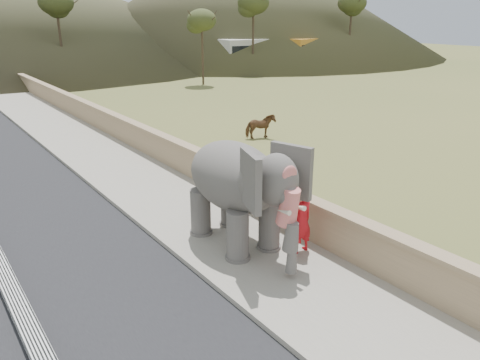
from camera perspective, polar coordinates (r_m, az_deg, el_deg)
name	(u,v)px	position (r m, az deg, el deg)	size (l,w,h in m)	color
ground	(318,300)	(9.93, 9.47, -14.29)	(160.00, 160.00, 0.00)	olive
walkway	(123,171)	(17.63, -14.04, 1.10)	(3.00, 120.00, 0.15)	#9E9687
parapet	(163,151)	(18.12, -9.35, 3.51)	(0.30, 120.00, 1.10)	tan
cow	(260,127)	(21.77, 2.48, 6.52)	(0.62, 1.36, 1.15)	brown
distant_car	(181,64)	(48.80, -7.23, 13.83)	(1.70, 4.23, 1.44)	silver
bus_white	(270,54)	(50.82, 3.65, 15.11)	(2.50, 11.00, 3.10)	silver
bus_orange	(323,52)	(53.91, 10.11, 15.11)	(2.50, 11.00, 3.10)	orange
elephant_and_man	(235,191)	(11.25, -0.63, -1.35)	(2.17, 3.68, 2.66)	#67615D
trees	(75,39)	(36.68, -19.52, 15.88)	(48.02, 43.44, 8.49)	#473828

